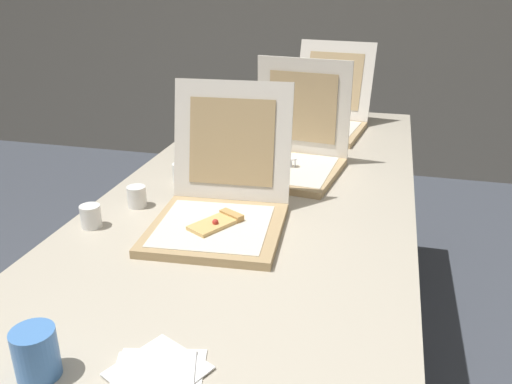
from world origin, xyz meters
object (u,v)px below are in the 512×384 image
object	(u,v)px
cup_white_mid	(181,173)
cup_printed_front	(36,353)
cup_white_near_center	(137,197)
table	(262,204)
pizza_box_middle	(290,156)
napkin_pile	(156,376)
cup_white_near_left	(91,216)
cup_white_far	(240,143)
pizza_box_front	(220,208)
pizza_box_back	(323,118)

from	to	relation	value
cup_white_mid	cup_printed_front	world-z (taller)	cup_printed_front
cup_white_near_center	table	bearing A→B (deg)	32.92
pizza_box_middle	cup_white_mid	xyz separation A→B (m)	(-0.32, -0.19, -0.02)
cup_white_near_center	napkin_pile	size ratio (longest dim) A/B	0.31
cup_white_near_left	cup_white_far	size ratio (longest dim) A/B	1.00
cup_white_mid	napkin_pile	bearing A→B (deg)	-70.99
cup_white_near_left	cup_white_far	bearing A→B (deg)	73.84
cup_white_mid	pizza_box_middle	bearing A→B (deg)	30.73
table	napkin_pile	xyz separation A→B (m)	(0.02, -0.84, 0.05)
pizza_box_middle	cup_white_near_left	size ratio (longest dim) A/B	6.28
pizza_box_front	pizza_box_middle	bearing A→B (deg)	73.59
pizza_box_front	cup_printed_front	size ratio (longest dim) A/B	4.84
pizza_box_front	pizza_box_back	distance (m)	0.98
pizza_box_back	cup_white_far	distance (m)	0.44
pizza_box_front	pizza_box_middle	world-z (taller)	pizza_box_middle
cup_white_far	pizza_box_front	bearing A→B (deg)	-79.07
cup_white_near_center	cup_white_mid	xyz separation A→B (m)	(0.05, 0.21, 0.00)
table	pizza_box_back	size ratio (longest dim) A/B	4.53
table	cup_printed_front	size ratio (longest dim) A/B	23.80
pizza_box_front	cup_white_near_left	size ratio (longest dim) A/B	7.14
cup_white_near_center	cup_printed_front	bearing A→B (deg)	-77.54
pizza_box_middle	cup_white_far	size ratio (longest dim) A/B	6.28
cup_white_mid	cup_white_far	size ratio (longest dim) A/B	1.00
table	cup_white_mid	distance (m)	0.28
pizza_box_front	pizza_box_middle	distance (m)	0.47
table	pizza_box_front	size ratio (longest dim) A/B	4.92
pizza_box_front	napkin_pile	world-z (taller)	pizza_box_front
pizza_box_front	napkin_pile	bearing A→B (deg)	-86.94
table	napkin_pile	size ratio (longest dim) A/B	10.78
pizza_box_front	cup_white_near_center	bearing A→B (deg)	163.71
pizza_box_middle	pizza_box_back	world-z (taller)	pizza_box_middle
pizza_box_middle	table	bearing A→B (deg)	-95.89
pizza_box_back	cup_printed_front	bearing A→B (deg)	-91.90
table	cup_white_far	bearing A→B (deg)	115.71
cup_white_far	table	bearing A→B (deg)	-64.29
table	pizza_box_middle	distance (m)	0.22
pizza_box_middle	cup_white_far	bearing A→B (deg)	151.32
table	cup_printed_front	bearing A→B (deg)	-101.01
pizza_box_middle	cup_white_near_center	bearing A→B (deg)	-124.58
table	cup_white_near_left	size ratio (longest dim) A/B	35.15
cup_printed_front	cup_white_mid	bearing A→B (deg)	96.32
cup_white_far	cup_white_near_center	bearing A→B (deg)	-104.79
pizza_box_front	pizza_box_back	world-z (taller)	pizza_box_front
napkin_pile	cup_white_near_center	bearing A→B (deg)	118.36
cup_white_near_center	cup_printed_front	world-z (taller)	cup_printed_front
cup_white_near_left	cup_white_far	xyz separation A→B (m)	(0.21, 0.71, 0.00)
cup_white_far	cup_white_near_left	bearing A→B (deg)	-106.16
cup_printed_front	cup_white_near_left	bearing A→B (deg)	111.62
pizza_box_back	cup_white_near_center	bearing A→B (deg)	-106.67
cup_white_near_center	cup_white_far	distance (m)	0.58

